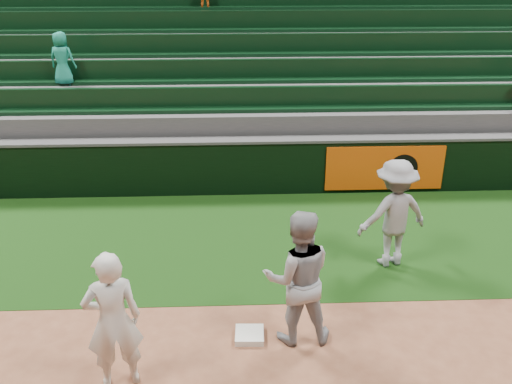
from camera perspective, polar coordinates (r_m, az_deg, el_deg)
The scene contains 8 objects.
ground at distance 8.32m, azimuth 0.21°, elevation -14.84°, with size 70.00×70.00×0.00m, color brown.
foul_grass at distance 10.81m, azimuth -0.49°, elevation -4.75°, with size 36.00×4.20×0.01m, color black.
first_base at distance 8.38m, azimuth -0.66°, elevation -14.11°, with size 0.40×0.40×0.09m, color white.
first_baseman at distance 7.34m, azimuth -14.12°, elevation -12.39°, with size 0.70×0.46×1.91m, color silver.
baserunner at distance 7.86m, azimuth 4.22°, elevation -8.55°, with size 0.97×0.76×1.99m, color #94979E.
base_coach at distance 9.89m, azimuth 13.61°, elevation -2.11°, with size 1.24×0.71×1.92m, color gray.
field_wall at distance 12.53m, azimuth -0.72°, elevation 2.66°, with size 36.00×0.45×1.25m.
stadium_seating at distance 15.82m, azimuth -1.25°, elevation 11.31°, with size 36.00×5.95×5.18m.
Camera 1 is at (-0.29, -6.45, 5.25)m, focal length 40.00 mm.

